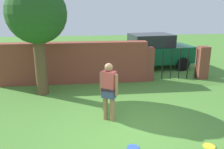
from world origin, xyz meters
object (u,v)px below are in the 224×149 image
object	(u,v)px
tree	(37,16)
person	(109,89)
car	(150,51)
frisbee_blue	(133,148)
frisbee_yellow	(209,146)

from	to	relation	value
tree	person	size ratio (longest dim) A/B	2.36
car	frisbee_blue	world-z (taller)	car
person	frisbee_yellow	world-z (taller)	person
car	frisbee_yellow	size ratio (longest dim) A/B	16.26
frisbee_blue	frisbee_yellow	world-z (taller)	same
car	frisbee_blue	distance (m)	7.29
tree	frisbee_blue	distance (m)	5.28
tree	car	world-z (taller)	tree
person	frisbee_blue	distance (m)	1.74
person	frisbee_blue	xyz separation A→B (m)	(0.39, -1.44, -0.89)
frisbee_blue	tree	bearing A→B (deg)	124.48
person	car	xyz separation A→B (m)	(2.64, 5.44, -0.04)
tree	frisbee_blue	xyz separation A→B (m)	(2.56, -3.72, -2.74)
frisbee_blue	frisbee_yellow	xyz separation A→B (m)	(1.72, -0.13, 0.00)
frisbee_blue	frisbee_yellow	size ratio (longest dim) A/B	1.00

